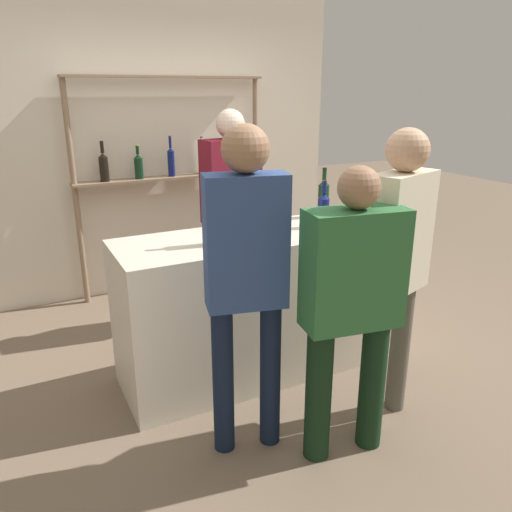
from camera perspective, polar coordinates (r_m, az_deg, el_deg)
name	(u,v)px	position (r m, az deg, el deg)	size (l,w,h in m)	color
ground_plane	(256,368)	(3.63, 0.00, -12.66)	(16.00, 16.00, 0.00)	#7A6651
bar_counter	(256,304)	(3.40, 0.00, -5.53)	(1.83, 0.65, 0.99)	beige
back_wall	(164,143)	(4.93, -10.43, 12.64)	(3.43, 0.12, 2.80)	beige
back_shelf	(170,157)	(4.77, -9.78, 11.14)	(1.80, 0.18, 1.99)	#897056
counter_bottle_0	(209,223)	(2.99, -5.39, 3.80)	(0.08, 0.08, 0.34)	silver
counter_bottle_1	(323,209)	(3.42, 7.71, 5.36)	(0.08, 0.08, 0.32)	#0F1956
counter_bottle_2	(323,197)	(3.71, 7.72, 6.68)	(0.08, 0.08, 0.36)	black
wine_glass	(324,216)	(3.23, 7.81, 4.55)	(0.07, 0.07, 0.16)	silver
customer_center	(352,299)	(2.53, 10.88, -4.87)	(0.52, 0.29, 1.56)	black
server_behind_counter	(231,200)	(4.11, -2.82, 6.38)	(0.50, 0.27, 1.74)	black
customer_left	(246,268)	(2.46, -1.13, -1.40)	(0.43, 0.27, 1.74)	#121C33
customer_right	(397,258)	(2.81, 15.83, -0.24)	(0.45, 0.30, 1.70)	#575347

